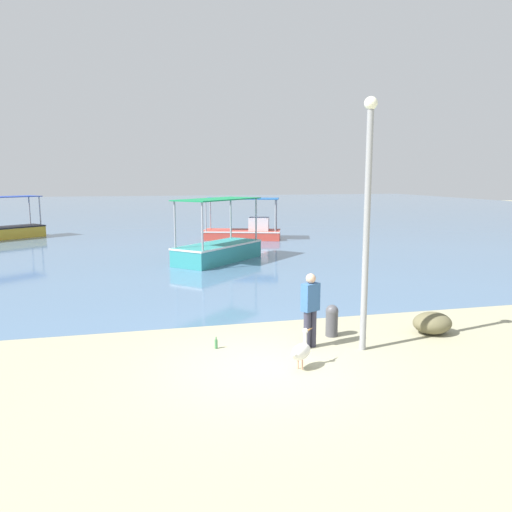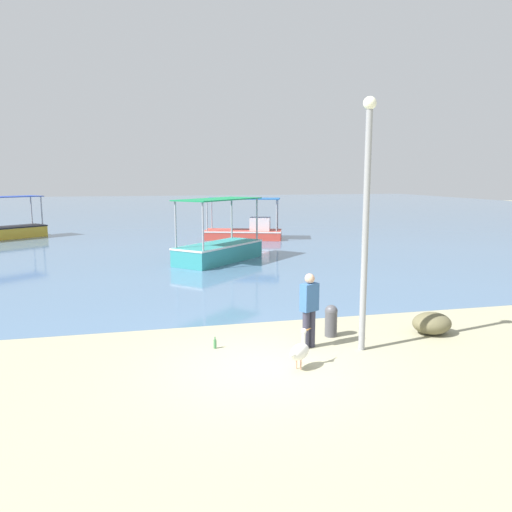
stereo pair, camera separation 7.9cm
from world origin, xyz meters
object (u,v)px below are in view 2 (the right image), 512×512
(lamp_post, at_px, (366,211))
(fisherman_standing, at_px, (309,308))
(fishing_boat_center, at_px, (219,249))
(net_pile, at_px, (432,323))
(pelican, at_px, (300,351))
(glass_bottle, at_px, (215,344))
(fishing_boat_far_left, at_px, (246,230))
(mooring_bollard, at_px, (331,320))

(lamp_post, height_order, fisherman_standing, lamp_post)
(fishing_boat_center, relative_size, net_pile, 4.75)
(pelican, relative_size, lamp_post, 0.15)
(pelican, relative_size, glass_bottle, 2.96)
(lamp_post, relative_size, glass_bottle, 20.11)
(fishing_boat_far_left, relative_size, fishing_boat_center, 1.12)
(fisherman_standing, bearing_deg, fishing_boat_far_left, 81.92)
(fishing_boat_far_left, distance_m, net_pile, 19.34)
(fisherman_standing, bearing_deg, glass_bottle, 168.56)
(fishing_boat_center, relative_size, pelican, 5.68)
(glass_bottle, bearing_deg, net_pile, -1.87)
(lamp_post, bearing_deg, glass_bottle, 165.33)
(net_pile, distance_m, glass_bottle, 5.31)
(lamp_post, distance_m, fisherman_standing, 2.46)
(pelican, distance_m, lamp_post, 3.27)
(fishing_boat_far_left, bearing_deg, fisherman_standing, -98.08)
(net_pile, bearing_deg, lamp_post, -163.17)
(fishing_boat_center, height_order, lamp_post, lamp_post)
(fishing_boat_center, xyz_separation_m, pelican, (-0.47, -13.04, -0.20))
(pelican, relative_size, fisherman_standing, 0.47)
(net_pile, bearing_deg, mooring_bollard, 170.77)
(fishing_boat_far_left, bearing_deg, lamp_post, -94.82)
(fishing_boat_far_left, height_order, fishing_boat_center, fishing_boat_center)
(fishing_boat_center, bearing_deg, net_pile, -73.82)
(fishing_boat_center, relative_size, lamp_post, 0.84)
(fishing_boat_center, distance_m, pelican, 13.05)
(mooring_bollard, bearing_deg, fisherman_standing, -140.72)
(fishing_boat_far_left, height_order, net_pile, fishing_boat_far_left)
(fishing_boat_far_left, distance_m, fishing_boat_center, 8.22)
(pelican, xyz_separation_m, mooring_bollard, (1.38, 1.80, 0.03))
(mooring_bollard, xyz_separation_m, fisherman_standing, (-0.79, -0.64, 0.50))
(fishing_boat_center, xyz_separation_m, fisherman_standing, (0.13, -11.88, 0.33))
(pelican, bearing_deg, net_pile, 20.03)
(fishing_boat_center, distance_m, net_pile, 12.12)
(fishing_boat_center, relative_size, fisherman_standing, 2.69)
(pelican, relative_size, mooring_bollard, 1.04)
(fishing_boat_center, relative_size, mooring_bollard, 5.90)
(fishing_boat_far_left, relative_size, pelican, 6.34)
(mooring_bollard, bearing_deg, glass_bottle, -175.45)
(fisherman_standing, xyz_separation_m, glass_bottle, (-2.06, 0.42, -0.80))
(glass_bottle, bearing_deg, fisherman_standing, -11.44)
(fisherman_standing, bearing_deg, mooring_bollard, 39.28)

